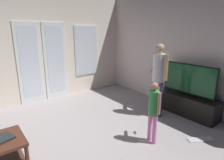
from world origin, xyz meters
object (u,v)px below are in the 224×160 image
object	(u,v)px
flat_screen_tv	(188,80)
person_adult	(159,74)
person_child	(154,108)
loose_keyboard	(200,140)
tv_stand	(186,104)

from	to	relation	value
flat_screen_tv	person_adult	xyz separation A→B (m)	(-0.58, 0.36, 0.14)
person_adult	person_child	size ratio (longest dim) A/B	1.51
flat_screen_tv	loose_keyboard	size ratio (longest dim) A/B	2.75
flat_screen_tv	person_adult	world-z (taller)	person_adult
tv_stand	loose_keyboard	xyz separation A→B (m)	(-0.77, -0.77, -0.21)
tv_stand	person_child	bearing A→B (deg)	-169.42
tv_stand	person_child	world-z (taller)	person_child
tv_stand	loose_keyboard	distance (m)	1.11
tv_stand	person_child	xyz separation A→B (m)	(-1.48, -0.28, 0.41)
tv_stand	flat_screen_tv	distance (m)	0.58
person_adult	person_child	xyz separation A→B (m)	(-0.90, -0.64, -0.32)
flat_screen_tv	person_child	size ratio (longest dim) A/B	1.15
person_adult	flat_screen_tv	bearing A→B (deg)	-32.08
loose_keyboard	person_adult	bearing A→B (deg)	80.30
person_child	loose_keyboard	size ratio (longest dim) A/B	2.38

